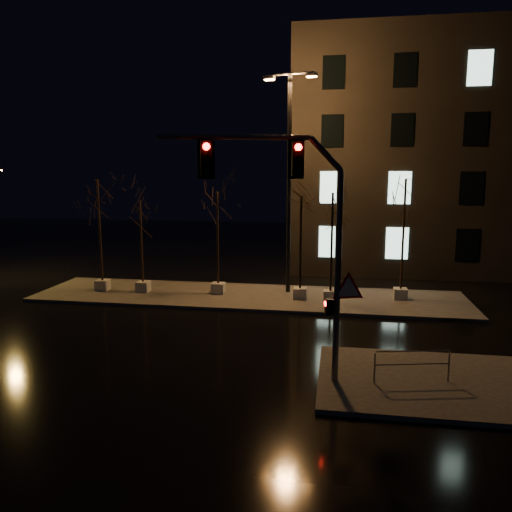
# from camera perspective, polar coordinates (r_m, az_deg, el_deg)

# --- Properties ---
(ground) EXTENTS (90.00, 90.00, 0.00)m
(ground) POSITION_cam_1_polar(r_m,az_deg,el_deg) (20.15, -3.99, -9.03)
(ground) COLOR black
(ground) RESTS_ON ground
(median) EXTENTS (22.00, 5.00, 0.15)m
(median) POSITION_cam_1_polar(r_m,az_deg,el_deg) (25.77, -0.92, -4.67)
(median) COLOR #3F3C38
(median) RESTS_ON ground
(sidewalk_corner) EXTENTS (7.00, 5.00, 0.15)m
(sidewalk_corner) POSITION_cam_1_polar(r_m,az_deg,el_deg) (16.63, 19.66, -13.45)
(sidewalk_corner) COLOR #3F3C38
(sidewalk_corner) RESTS_ON ground
(building) EXTENTS (25.00, 12.00, 15.00)m
(building) POSITION_cam_1_polar(r_m,az_deg,el_deg) (37.80, 24.39, 10.39)
(building) COLOR black
(building) RESTS_ON ground
(tree_0) EXTENTS (1.80, 1.80, 6.08)m
(tree_0) POSITION_cam_1_polar(r_m,az_deg,el_deg) (27.46, -17.56, 5.68)
(tree_0) COLOR beige
(tree_0) RESTS_ON median
(tree_1) EXTENTS (1.80, 1.80, 4.93)m
(tree_1) POSITION_cam_1_polar(r_m,az_deg,el_deg) (26.57, -13.05, 3.87)
(tree_1) COLOR beige
(tree_1) RESTS_ON median
(tree_2) EXTENTS (1.80, 1.80, 5.42)m
(tree_2) POSITION_cam_1_polar(r_m,az_deg,el_deg) (25.56, -4.44, 4.72)
(tree_2) COLOR beige
(tree_2) RESTS_ON median
(tree_3) EXTENTS (1.80, 1.80, 5.25)m
(tree_3) POSITION_cam_1_polar(r_m,az_deg,el_deg) (24.49, 5.16, 4.19)
(tree_3) COLOR beige
(tree_3) RESTS_ON median
(tree_4) EXTENTS (1.80, 1.80, 5.45)m
(tree_4) POSITION_cam_1_polar(r_m,az_deg,el_deg) (24.10, 8.72, 4.39)
(tree_4) COLOR beige
(tree_4) RESTS_ON median
(tree_5) EXTENTS (1.80, 1.80, 6.11)m
(tree_5) POSITION_cam_1_polar(r_m,az_deg,el_deg) (25.29, 16.63, 5.48)
(tree_5) COLOR beige
(tree_5) RESTS_ON median
(traffic_signal_mast) EXTENTS (5.73, 1.86, 7.29)m
(traffic_signal_mast) POSITION_cam_1_polar(r_m,az_deg,el_deg) (14.33, 4.95, 3.58)
(traffic_signal_mast) COLOR slate
(traffic_signal_mast) RESTS_ON sidewalk_corner
(streetlight_main) EXTENTS (2.76, 0.93, 11.10)m
(streetlight_main) POSITION_cam_1_polar(r_m,az_deg,el_deg) (25.80, 3.81, 9.87)
(streetlight_main) COLOR black
(streetlight_main) RESTS_ON median
(guard_rail_a) EXTENTS (2.28, 0.54, 1.00)m
(guard_rail_a) POSITION_cam_1_polar(r_m,az_deg,el_deg) (16.01, 17.41, -11.43)
(guard_rail_a) COLOR slate
(guard_rail_a) RESTS_ON sidewalk_corner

